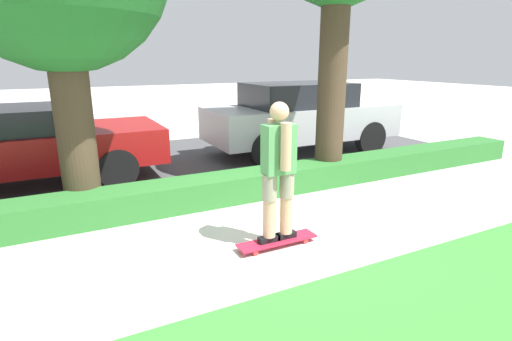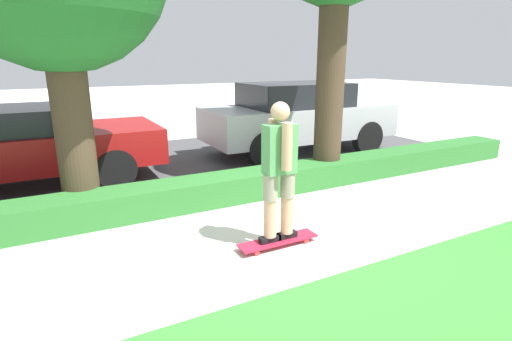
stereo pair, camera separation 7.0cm
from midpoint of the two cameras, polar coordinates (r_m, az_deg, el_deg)
ground_plane at (r=5.04m, az=3.49°, el=-9.66°), size 60.00×60.00×0.00m
street_asphalt at (r=8.69m, az=-11.01°, el=1.09°), size 12.90×5.00×0.01m
hedge_row at (r=6.28m, az=-4.07°, el=-2.41°), size 12.90×0.60×0.41m
skateboard at (r=4.82m, az=2.76°, el=-9.98°), size 0.99×0.24×0.08m
skater_person at (r=4.51m, az=2.91°, el=0.16°), size 0.49×0.42×1.63m
parked_car_front at (r=7.95m, az=-31.68°, el=3.16°), size 4.77×1.99×1.37m
parked_car_middle at (r=9.38m, az=5.83°, el=7.73°), size 4.44×1.87×1.62m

